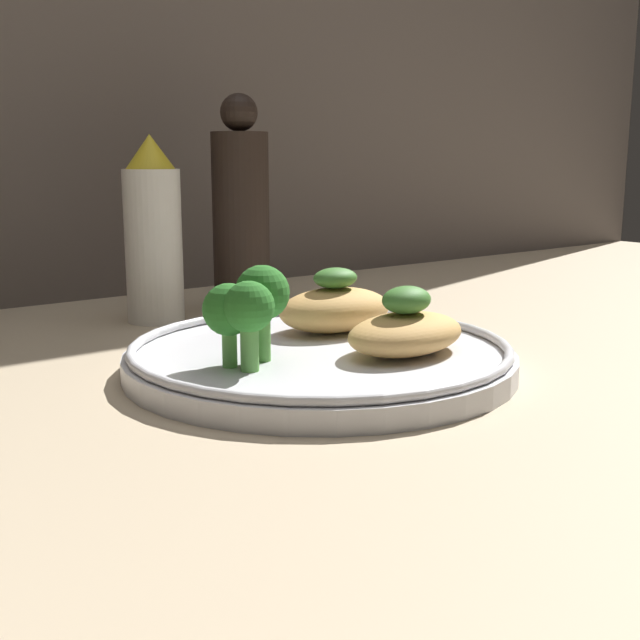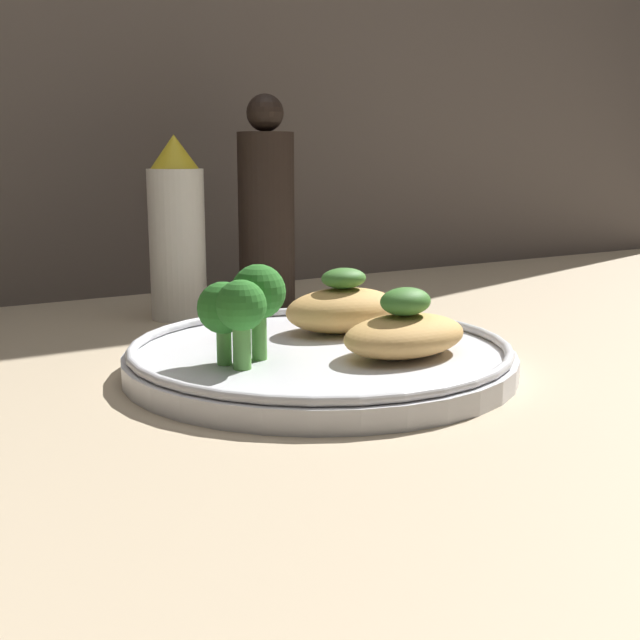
{
  "view_description": "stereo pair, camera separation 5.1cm",
  "coord_description": "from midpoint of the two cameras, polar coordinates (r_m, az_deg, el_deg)",
  "views": [
    {
      "loc": [
        -30.63,
        -39.75,
        13.59
      ],
      "look_at": [
        0.0,
        0.0,
        3.4
      ],
      "focal_mm": 45.0,
      "sensor_mm": 36.0,
      "label": 1
    },
    {
      "loc": [
        -26.42,
        -42.66,
        13.59
      ],
      "look_at": [
        0.0,
        0.0,
        3.4
      ],
      "focal_mm": 45.0,
      "sensor_mm": 36.0,
      "label": 2
    }
  ],
  "objects": [
    {
      "name": "ground_plane",
      "position": [
        0.52,
        2.82,
        -4.24
      ],
      "size": [
        180.0,
        180.0,
        1.0
      ],
      "primitive_type": "cube",
      "color": "tan"
    },
    {
      "name": "plate",
      "position": [
        0.52,
        2.84,
        -2.65
      ],
      "size": [
        25.1,
        25.1,
        2.0
      ],
      "color": "silver",
      "rests_on": "ground_plane"
    },
    {
      "name": "grilled_meat_front",
      "position": [
        0.5,
        8.96,
        -0.86
      ],
      "size": [
        9.52,
        6.89,
        4.33
      ],
      "color": "tan",
      "rests_on": "plate"
    },
    {
      "name": "grilled_meat_middle",
      "position": [
        0.57,
        4.26,
        0.85
      ],
      "size": [
        8.95,
        6.13,
        4.57
      ],
      "color": "tan",
      "rests_on": "plate"
    },
    {
      "name": "broccoli_bunch",
      "position": [
        0.47,
        -2.44,
        1.12
      ],
      "size": [
        5.59,
        4.96,
        5.9
      ],
      "color": "#569942",
      "rests_on": "plate"
    },
    {
      "name": "sauce_bottle",
      "position": [
        0.69,
        -8.05,
        6.2
      ],
      "size": [
        4.74,
        4.74,
        15.47
      ],
      "color": "white",
      "rests_on": "ground_plane"
    },
    {
      "name": "pepper_grinder",
      "position": [
        0.72,
        -1.81,
        7.58
      ],
      "size": [
        5.06,
        5.06,
        19.08
      ],
      "color": "black",
      "rests_on": "ground_plane"
    }
  ]
}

